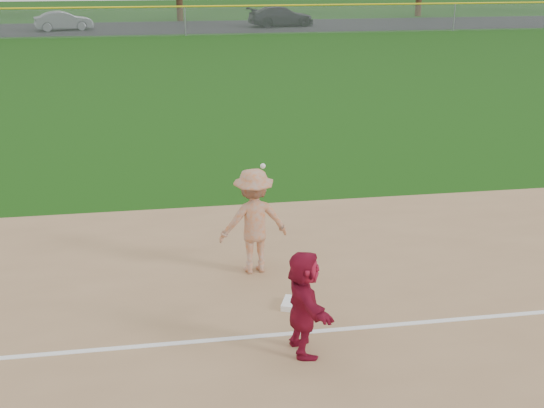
{
  "coord_description": "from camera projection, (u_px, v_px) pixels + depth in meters",
  "views": [
    {
      "loc": [
        -1.81,
        -9.74,
        5.5
      ],
      "look_at": [
        0.0,
        1.5,
        1.3
      ],
      "focal_mm": 45.0,
      "sensor_mm": 36.0,
      "label": 1
    }
  ],
  "objects": [
    {
      "name": "first_base",
      "position": [
        296.0,
        304.0,
        11.22
      ],
      "size": [
        0.56,
        0.56,
        0.1
      ],
      "primitive_type": "cube",
      "rotation": [
        0.0,
        0.0,
        -0.38
      ],
      "color": "white",
      "rests_on": "infield_dirt"
    },
    {
      "name": "first_base_play",
      "position": [
        254.0,
        221.0,
        12.19
      ],
      "size": [
        1.34,
        1.15,
        2.25
      ],
      "color": "#9D9DA0",
      "rests_on": "infield_dirt"
    },
    {
      "name": "car_mid",
      "position": [
        63.0,
        21.0,
        51.28
      ],
      "size": [
        4.46,
        2.41,
        1.39
      ],
      "primitive_type": "imported",
      "rotation": [
        0.0,
        0.0,
        1.8
      ],
      "color": "slate",
      "rests_on": "parking_asphalt"
    },
    {
      "name": "outfield_fence",
      "position": [
        185.0,
        7.0,
        47.56
      ],
      "size": [
        110.0,
        0.12,
        110.0
      ],
      "color": "#999EA0",
      "rests_on": "ground"
    },
    {
      "name": "ground",
      "position": [
        286.0,
        309.0,
        11.19
      ],
      "size": [
        160.0,
        160.0,
        0.0
      ],
      "primitive_type": "plane",
      "color": "#17450D",
      "rests_on": "ground"
    },
    {
      "name": "base_runner",
      "position": [
        304.0,
        303.0,
        9.7
      ],
      "size": [
        0.58,
        1.51,
        1.59
      ],
      "primitive_type": "imported",
      "rotation": [
        0.0,
        0.0,
        1.65
      ],
      "color": "maroon",
      "rests_on": "infield_dirt"
    },
    {
      "name": "foul_line",
      "position": [
        296.0,
        333.0,
        10.44
      ],
      "size": [
        60.0,
        0.1,
        0.01
      ],
      "primitive_type": "cube",
      "color": "white",
      "rests_on": "infield_dirt"
    },
    {
      "name": "car_right",
      "position": [
        281.0,
        16.0,
        54.09
      ],
      "size": [
        5.58,
        3.06,
        1.53
      ],
      "primitive_type": "imported",
      "rotation": [
        0.0,
        0.0,
        1.75
      ],
      "color": "black",
      "rests_on": "parking_asphalt"
    },
    {
      "name": "parking_asphalt",
      "position": [
        183.0,
        27.0,
        53.8
      ],
      "size": [
        120.0,
        10.0,
        0.01
      ],
      "primitive_type": "cube",
      "color": "black",
      "rests_on": "ground"
    }
  ]
}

